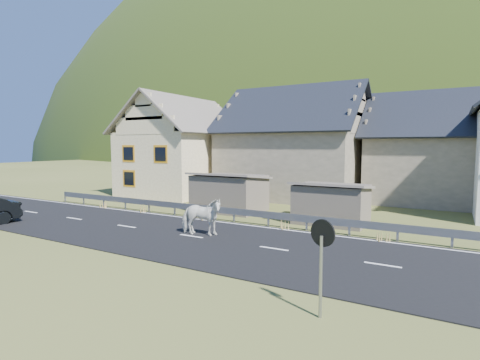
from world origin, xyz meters
The scene contains 13 objects.
ground centered at (0.00, 0.00, 0.00)m, with size 160.00×160.00×0.00m, color #42491E.
road centered at (0.00, 0.00, 0.02)m, with size 60.00×7.00×0.04m, color black.
lane_markings centered at (0.00, 0.00, 0.04)m, with size 60.00×6.60×0.01m, color silver.
guardrail centered at (0.00, 3.68, 0.56)m, with size 28.10×0.09×0.75m.
shed_left centered at (-2.00, 6.50, 1.10)m, with size 4.30×3.30×2.40m, color #6B6052.
shed_right centered at (4.50, 6.00, 1.00)m, with size 3.80×2.90×2.20m, color #6B6052.
house_cream centered at (-10.00, 12.00, 4.36)m, with size 7.80×9.80×8.30m.
house_stone_a centered at (-1.00, 15.00, 4.63)m, with size 10.80×9.80×8.90m.
house_stone_b centered at (9.00, 17.00, 4.24)m, with size 9.80×8.80×8.10m.
mountain centered at (5.00, 180.00, -20.00)m, with size 440.00×280.00×260.00m, color #2C400F.
conifer_patch centered at (-55.00, 110.00, 6.00)m, with size 76.00×50.00×28.00m, color black.
horse centered at (0.27, 0.37, 0.89)m, with size 2.01×0.92×1.70m, color silver.
traffic_mirror centered at (7.35, -4.65, 1.71)m, with size 0.64×0.25×2.34m.
Camera 1 is at (9.92, -12.98, 4.05)m, focal length 28.00 mm.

